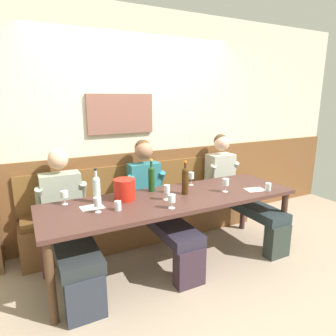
{
  "coord_description": "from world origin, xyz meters",
  "views": [
    {
      "loc": [
        -1.36,
        -2.4,
        1.76
      ],
      "look_at": [
        0.1,
        0.44,
        0.99
      ],
      "focal_mm": 31.36,
      "sensor_mm": 36.0,
      "label": 1
    }
  ],
  "objects": [
    {
      "name": "wine_glass_by_bottle",
      "position": [
        -1.03,
        0.42,
        0.85
      ],
      "size": [
        0.07,
        0.07,
        0.13
      ],
      "color": "silver",
      "rests_on": "dining_table"
    },
    {
      "name": "wine_glass_mid_left",
      "position": [
        0.39,
        0.41,
        0.86
      ],
      "size": [
        0.06,
        0.06,
        0.15
      ],
      "color": "silver",
      "rests_on": "dining_table"
    },
    {
      "name": "water_tumbler_center",
      "position": [
        -0.62,
        0.04,
        0.8
      ],
      "size": [
        0.06,
        0.06,
        0.09
      ],
      "primitive_type": "cylinder",
      "color": "silver",
      "rests_on": "dining_table"
    },
    {
      "name": "room_wall_back",
      "position": [
        -0.0,
        1.09,
        1.4
      ],
      "size": [
        6.8,
        0.12,
        2.8
      ],
      "color": "beige",
      "rests_on": "ground"
    },
    {
      "name": "dining_table",
      "position": [
        0.0,
        0.13,
        0.68
      ],
      "size": [
        2.65,
        0.81,
        0.76
      ],
      "color": "#4A2C26",
      "rests_on": "ground"
    },
    {
      "name": "wine_glass_right_end",
      "position": [
        0.59,
        0.03,
        0.86
      ],
      "size": [
        0.07,
        0.07,
        0.15
      ],
      "color": "silver",
      "rests_on": "dining_table"
    },
    {
      "name": "wine_glass_mid_right",
      "position": [
        -0.79,
        0.07,
        0.85
      ],
      "size": [
        0.07,
        0.07,
        0.14
      ],
      "color": "silver",
      "rests_on": "dining_table"
    },
    {
      "name": "person_center_right_seat",
      "position": [
        -0.04,
        0.45,
        0.62
      ],
      "size": [
        0.48,
        1.28,
        1.27
      ],
      "color": "#352531",
      "rests_on": "ground"
    },
    {
      "name": "wall_bench",
      "position": [
        0.0,
        0.83,
        0.28
      ],
      "size": [
        2.95,
        0.42,
        0.94
      ],
      "color": "brown",
      "rests_on": "ground"
    },
    {
      "name": "tasting_sheet_left_guest",
      "position": [
        -0.81,
        0.22,
        0.76
      ],
      "size": [
        0.22,
        0.16,
        0.0
      ],
      "primitive_type": "cube",
      "rotation": [
        0.0,
        0.0,
        0.04
      ],
      "color": "white",
      "rests_on": "dining_table"
    },
    {
      "name": "wine_bottle_clear_water",
      "position": [
        -0.74,
        0.33,
        0.9
      ],
      "size": [
        0.08,
        0.08,
        0.34
      ],
      "color": "silver",
      "rests_on": "dining_table"
    },
    {
      "name": "ground_plane",
      "position": [
        0.0,
        0.0,
        -0.01
      ],
      "size": [
        6.8,
        6.8,
        0.02
      ],
      "primitive_type": "cube",
      "color": "tan",
      "rests_on": "ground"
    },
    {
      "name": "wine_bottle_green_tall",
      "position": [
        0.16,
        0.16,
        0.91
      ],
      "size": [
        0.07,
        0.07,
        0.36
      ],
      "color": "#40260E",
      "rests_on": "dining_table"
    },
    {
      "name": "wine_glass_left_end",
      "position": [
        -0.1,
        0.08,
        0.86
      ],
      "size": [
        0.07,
        0.07,
        0.15
      ],
      "color": "silver",
      "rests_on": "dining_table"
    },
    {
      "name": "tasting_sheet_right_guest",
      "position": [
        0.93,
        -0.07,
        0.76
      ],
      "size": [
        0.24,
        0.19,
        0.0
      ],
      "primitive_type": "cube",
      "rotation": [
        0.0,
        0.0,
        -0.23
      ],
      "color": "white",
      "rests_on": "dining_table"
    },
    {
      "name": "water_tumbler_right",
      "position": [
        1.03,
        -0.16,
        0.8
      ],
      "size": [
        0.06,
        0.06,
        0.09
      ],
      "primitive_type": "cylinder",
      "color": "silver",
      "rests_on": "dining_table"
    },
    {
      "name": "person_right_seat",
      "position": [
        1.11,
        0.48,
        0.63
      ],
      "size": [
        0.47,
        1.28,
        1.27
      ],
      "color": "#2C3530",
      "rests_on": "ground"
    },
    {
      "name": "ice_bucket",
      "position": [
        -0.47,
        0.29,
        0.86
      ],
      "size": [
        0.22,
        0.22,
        0.21
      ],
      "primitive_type": "cylinder",
      "color": "red",
      "rests_on": "dining_table"
    },
    {
      "name": "wine_glass_center_front",
      "position": [
        -0.16,
        -0.14,
        0.85
      ],
      "size": [
        0.07,
        0.07,
        0.13
      ],
      "color": "silver",
      "rests_on": "dining_table"
    },
    {
      "name": "person_center_left_seat",
      "position": [
        -1.02,
        0.45,
        0.61
      ],
      "size": [
        0.52,
        1.27,
        1.25
      ],
      "color": "#2B303C",
      "rests_on": "ground"
    },
    {
      "name": "wine_bottle_amber_mid",
      "position": [
        -0.12,
        0.41,
        0.91
      ],
      "size": [
        0.07,
        0.07,
        0.36
      ],
      "color": "#184119",
      "rests_on": "dining_table"
    },
    {
      "name": "wood_wainscot_panel",
      "position": [
        0.0,
        1.04,
        0.54
      ],
      "size": [
        6.8,
        0.03,
        1.08
      ],
      "primitive_type": "cube",
      "color": "brown",
      "rests_on": "ground"
    }
  ]
}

